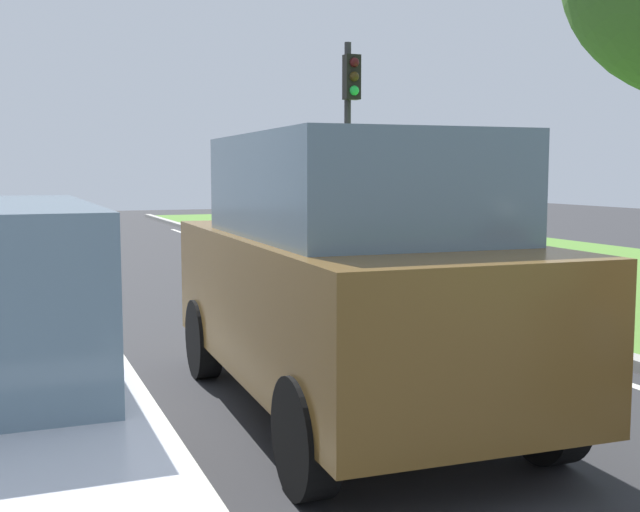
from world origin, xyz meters
TOP-DOWN VIEW (x-y plane):
  - ground_plane at (0.00, 14.00)m, footprint 60.00×60.00m
  - lane_line_center at (-0.70, 14.00)m, footprint 0.12×32.00m
  - lane_line_right_edge at (3.60, 14.00)m, footprint 0.12×32.00m
  - grass_verge_right at (8.50, 14.00)m, footprint 9.00×48.00m
  - curb_right at (4.10, 14.00)m, footprint 0.24×48.00m
  - car_suv_ahead at (0.78, 8.52)m, footprint 2.09×4.56m
  - traffic_light_near_right at (4.93, 17.90)m, footprint 0.32×0.50m

SIDE VIEW (x-z plane):
  - ground_plane at x=0.00m, z-range 0.00..0.00m
  - lane_line_center at x=-0.70m, z-range 0.00..0.01m
  - lane_line_right_edge at x=3.60m, z-range 0.00..0.01m
  - grass_verge_right at x=8.50m, z-range 0.00..0.06m
  - curb_right at x=4.10m, z-range 0.00..0.12m
  - car_suv_ahead at x=0.78m, z-range 0.03..2.31m
  - traffic_light_near_right at x=4.93m, z-range 0.80..5.44m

